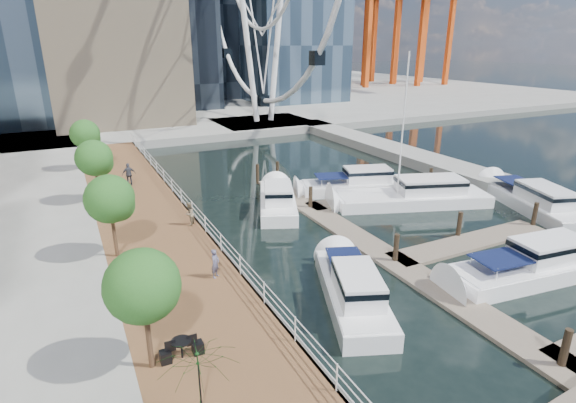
% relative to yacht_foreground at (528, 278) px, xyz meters
% --- Properties ---
extents(ground, '(520.00, 520.00, 0.00)m').
position_rel_yacht_foreground_xyz_m(ground, '(-8.34, -3.36, 0.00)').
color(ground, black).
rests_on(ground, ground).
extents(boardwalk, '(6.00, 60.00, 1.00)m').
position_rel_yacht_foreground_xyz_m(boardwalk, '(-17.34, 11.64, 0.50)').
color(boardwalk, brown).
rests_on(boardwalk, ground).
extents(seawall, '(0.25, 60.00, 1.00)m').
position_rel_yacht_foreground_xyz_m(seawall, '(-14.34, 11.64, 0.50)').
color(seawall, '#595954').
rests_on(seawall, ground).
extents(land_far, '(200.00, 114.00, 1.00)m').
position_rel_yacht_foreground_xyz_m(land_far, '(-8.34, 98.64, 0.50)').
color(land_far, gray).
rests_on(land_far, ground).
extents(breakwater, '(4.00, 60.00, 1.00)m').
position_rel_yacht_foreground_xyz_m(breakwater, '(11.66, 16.64, 0.50)').
color(breakwater, gray).
rests_on(breakwater, ground).
extents(pier, '(14.00, 12.00, 1.00)m').
position_rel_yacht_foreground_xyz_m(pier, '(5.66, 48.64, 0.50)').
color(pier, gray).
rests_on(pier, ground).
extents(railing, '(0.10, 60.00, 1.05)m').
position_rel_yacht_foreground_xyz_m(railing, '(-14.44, 11.64, 1.52)').
color(railing, white).
rests_on(railing, boardwalk).
extents(floating_docks, '(16.00, 34.00, 2.60)m').
position_rel_yacht_foreground_xyz_m(floating_docks, '(-0.37, 6.62, 0.49)').
color(floating_docks, '#6D6051').
rests_on(floating_docks, ground).
extents(port_cranes, '(40.00, 52.00, 38.00)m').
position_rel_yacht_foreground_xyz_m(port_cranes, '(59.33, 92.31, 20.00)').
color(port_cranes, '#D84C14').
rests_on(port_cranes, ground).
extents(street_trees, '(2.60, 42.60, 4.60)m').
position_rel_yacht_foreground_xyz_m(street_trees, '(-19.74, 10.64, 4.29)').
color(street_trees, '#3F2B1C').
rests_on(street_trees, ground).
extents(yacht_foreground, '(10.73, 4.03, 2.15)m').
position_rel_yacht_foreground_xyz_m(yacht_foreground, '(0.00, 0.00, 0.00)').
color(yacht_foreground, white).
rests_on(yacht_foreground, ground).
extents(pedestrian_near, '(0.64, 0.64, 1.50)m').
position_rel_yacht_foreground_xyz_m(pedestrian_near, '(-15.62, 5.94, 1.75)').
color(pedestrian_near, '#51506B').
rests_on(pedestrian_near, boardwalk).
extents(pedestrian_mid, '(0.90, 0.94, 1.53)m').
position_rel_yacht_foreground_xyz_m(pedestrian_mid, '(-14.99, 13.22, 1.76)').
color(pedestrian_mid, '#7E6F57').
rests_on(pedestrian_mid, boardwalk).
extents(pedestrian_far, '(1.08, 0.47, 1.83)m').
position_rel_yacht_foreground_xyz_m(pedestrian_far, '(-17.14, 23.98, 1.92)').
color(pedestrian_far, '#383C46').
rests_on(pedestrian_far, boardwalk).
extents(moored_yachts, '(25.87, 31.75, 11.50)m').
position_rel_yacht_foreground_xyz_m(moored_yachts, '(1.42, 10.14, 0.00)').
color(moored_yachts, white).
rests_on(moored_yachts, ground).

